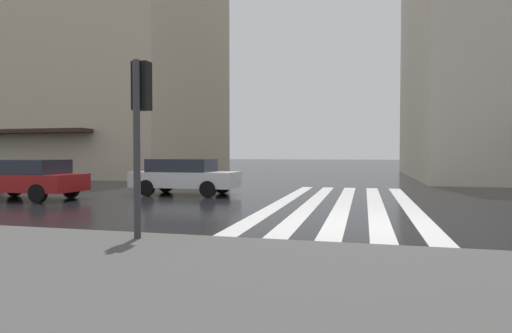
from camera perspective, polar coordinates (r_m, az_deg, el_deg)
ground_plane at (r=10.34m, az=14.60°, el=-7.37°), size 220.00×220.00×0.00m
zebra_crossing at (r=14.31m, az=11.57°, el=-4.81°), size 13.00×4.50×0.01m
haussmann_block_mid at (r=40.18m, az=-25.49°, el=15.12°), size 16.10×25.66×22.57m
traffic_signal_post at (r=7.84m, az=-15.14°, el=7.21°), size 0.44×0.30×3.09m
car_white at (r=17.17m, az=-9.48°, el=-1.20°), size 1.85×4.10×1.41m
car_red at (r=17.25m, az=-28.25°, el=-1.37°), size 1.85×4.10×1.41m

